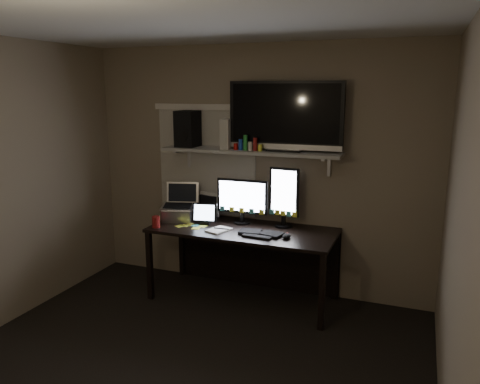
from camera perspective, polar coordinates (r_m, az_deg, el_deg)
The scene contains 21 objects.
floor at distance 3.70m, azimuth -8.15°, elevation -21.50°, with size 3.60×3.60×0.00m, color black.
ceiling at distance 3.11m, azimuth -9.65°, elevation 20.40°, with size 3.60×3.60×0.00m, color silver.
back_wall at distance 4.79m, azimuth 1.95°, elevation 2.69°, with size 3.60×3.60×0.00m, color #82715D.
right_wall at distance 2.79m, azimuth 25.39°, elevation -5.71°, with size 3.60×3.60×0.00m, color #82715D.
window_blinds at distance 4.97m, azimuth -4.10°, elevation 3.61°, with size 1.10×0.02×1.10m, color beige.
desk at distance 4.73m, azimuth 0.87°, elevation -6.14°, with size 1.80×0.75×0.73m.
wall_shelf at distance 4.59m, azimuth 1.25°, elevation 4.99°, with size 1.80×0.35×0.03m, color #A3A29E.
monitor_landscape at distance 4.69m, azimuth 0.28°, elevation -1.12°, with size 0.53×0.06×0.46m, color black.
monitor_portrait at distance 4.58m, azimuth 5.40°, elevation -0.63°, with size 0.30×0.06×0.60m, color black.
keyboard at distance 4.40m, azimuth 2.55°, elevation -5.02°, with size 0.42×0.16×0.03m, color black.
mouse at distance 4.30m, azimuth 5.68°, elevation -5.38°, with size 0.07×0.11×0.04m, color black.
notepad at distance 4.51m, azimuth -2.63°, elevation -4.64°, with size 0.16×0.22×0.01m, color silver.
tablet at distance 4.70m, azimuth -4.29°, elevation -2.65°, with size 0.25×0.10×0.22m, color black.
file_sorter at distance 4.95m, azimuth -3.74°, elevation -1.65°, with size 0.20×0.09×0.26m, color black.
laptop at distance 4.84m, azimuth -7.61°, elevation -1.32°, with size 0.33×0.27×0.38m, color #BBBBC0.
cup at distance 4.67m, azimuth -10.20°, elevation -3.60°, with size 0.08×0.08×0.11m, color maroon.
sticky_notes at distance 4.66m, azimuth -6.37°, elevation -4.20°, with size 0.34×0.25×0.00m, color #FFFE45, non-canonical shape.
tv at distance 4.49m, azimuth 5.57°, elevation 9.17°, with size 1.10×0.20×0.66m, color black.
game_console at distance 4.68m, azimuth -1.44°, elevation 7.13°, with size 0.08×0.25×0.29m, color beige.
speaker at distance 4.85m, azimuth -6.39°, elevation 7.66°, with size 0.20×0.24×0.37m, color black.
bottles at distance 4.53m, azimuth 0.95°, elevation 6.06°, with size 0.24×0.06×0.16m, color #A50F0C, non-canonical shape.
Camera 1 is at (1.56, -2.66, 2.06)m, focal length 35.00 mm.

